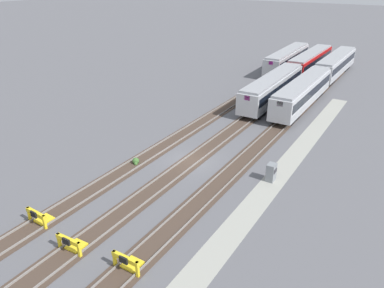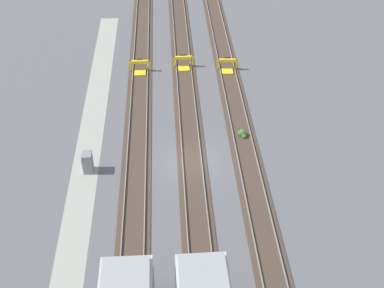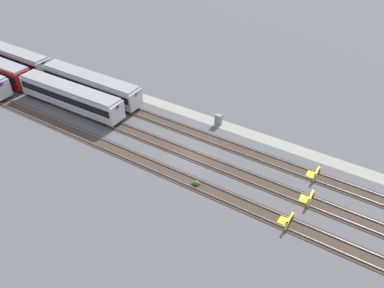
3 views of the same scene
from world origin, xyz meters
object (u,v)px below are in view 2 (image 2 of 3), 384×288
(bumper_stop_middle_track, at_px, (227,66))
(electrical_cabinet, at_px, (88,162))
(bumper_stop_near_inner_track, at_px, (184,63))
(bumper_stop_nearest_track, at_px, (140,68))
(weed_clump, at_px, (242,134))

(bumper_stop_middle_track, bearing_deg, electrical_cabinet, -39.49)
(bumper_stop_middle_track, bearing_deg, bumper_stop_near_inner_track, -100.78)
(bumper_stop_near_inner_track, bearing_deg, bumper_stop_middle_track, 79.22)
(bumper_stop_nearest_track, distance_m, bumper_stop_middle_track, 8.44)
(bumper_stop_near_inner_track, xyz_separation_m, bumper_stop_middle_track, (0.80, 4.21, 0.00))
(bumper_stop_near_inner_track, relative_size, electrical_cabinet, 1.25)
(bumper_stop_middle_track, height_order, weed_clump, bumper_stop_middle_track)
(bumper_stop_near_inner_track, bearing_deg, bumper_stop_nearest_track, -81.55)
(bumper_stop_near_inner_track, bearing_deg, weed_clump, 20.07)
(bumper_stop_near_inner_track, xyz_separation_m, weed_clump, (11.61, 4.24, -0.27))
(weed_clump, bearing_deg, electrical_cabinet, -72.86)
(electrical_cabinet, height_order, weed_clump, electrical_cabinet)
(bumper_stop_middle_track, relative_size, weed_clump, 2.18)
(weed_clump, bearing_deg, bumper_stop_middle_track, -179.81)
(electrical_cabinet, bearing_deg, bumper_stop_nearest_track, 166.54)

